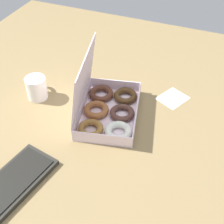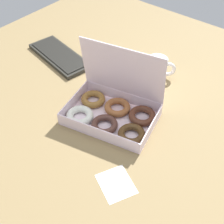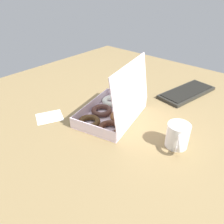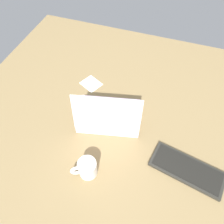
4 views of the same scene
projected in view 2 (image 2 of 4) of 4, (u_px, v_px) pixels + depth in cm
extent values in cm
cube|color=olive|center=(111.00, 113.00, 125.62)|extent=(180.00, 180.00, 2.00)
cube|color=white|center=(111.00, 119.00, 121.48)|extent=(37.93, 29.72, 0.40)
cube|color=white|center=(74.00, 101.00, 124.89)|extent=(5.51, 22.22, 4.93)
cube|color=white|center=(152.00, 128.00, 114.37)|extent=(5.51, 22.22, 4.93)
cube|color=white|center=(97.00, 133.00, 112.41)|extent=(32.12, 7.80, 4.93)
cube|color=white|center=(123.00, 97.00, 126.84)|extent=(32.12, 7.80, 4.93)
cube|color=white|center=(122.00, 71.00, 116.41)|extent=(33.63, 11.15, 22.54)
torus|color=silver|center=(80.00, 116.00, 120.43)|extent=(13.19, 13.19, 2.78)
torus|color=#4E2F27|center=(105.00, 125.00, 117.01)|extent=(13.19, 13.19, 2.41)
torus|color=#4C3217|center=(132.00, 134.00, 113.52)|extent=(11.06, 11.06, 2.65)
torus|color=olive|center=(93.00, 99.00, 127.40)|extent=(13.93, 13.93, 2.58)
torus|color=#98592F|center=(117.00, 107.00, 123.88)|extent=(14.60, 14.60, 2.59)
torus|color=#562E1E|center=(142.00, 116.00, 120.42)|extent=(14.74, 14.74, 2.60)
cube|color=#282723|center=(60.00, 56.00, 151.41)|extent=(37.23, 20.71, 1.80)
cube|color=black|center=(59.00, 54.00, 150.65)|extent=(34.03, 17.94, 0.40)
cylinder|color=white|center=(157.00, 68.00, 137.29)|extent=(8.80, 8.80, 9.90)
torus|color=white|center=(168.00, 69.00, 136.86)|extent=(6.90, 5.10, 7.13)
cylinder|color=black|center=(158.00, 62.00, 135.09)|extent=(7.75, 7.75, 0.59)
cube|color=white|center=(116.00, 184.00, 100.30)|extent=(15.20, 14.38, 0.15)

